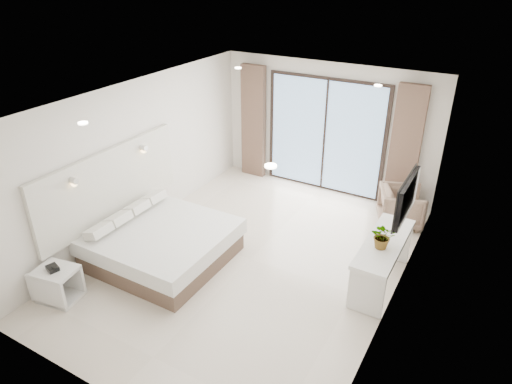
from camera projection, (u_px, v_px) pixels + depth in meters
ground at (250, 259)px, 7.60m from camera, size 6.20×6.20×0.00m
room_shell at (260, 155)px, 7.49m from camera, size 4.62×6.22×2.72m
bed at (161, 243)px, 7.48m from camera, size 2.06×1.96×0.71m
nightstand at (58, 284)px, 6.61m from camera, size 0.63×0.56×0.51m
phone at (53, 268)px, 6.47m from camera, size 0.22×0.19×0.06m
console_desk at (383, 253)px, 6.78m from camera, size 0.52×1.67×0.77m
plant at (383, 239)px, 6.48m from camera, size 0.45×0.47×0.30m
armchair at (401, 205)px, 8.46m from camera, size 0.94×0.97×0.78m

